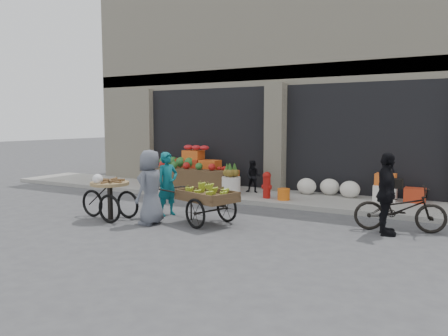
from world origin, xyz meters
The scene contains 15 objects.
ground centered at (0.00, 0.00, 0.00)m, with size 80.00×80.00×0.00m, color #424244.
sidewalk centered at (0.00, 4.10, 0.06)m, with size 18.00×2.20×0.12m, color gray.
building centered at (0.00, 8.03, 3.37)m, with size 14.00×6.45×7.00m.
fruit_display centered at (-2.48, 4.38, 0.67)m, with size 3.10×1.12×1.24m.
pineapple_bin centered at (-0.75, 3.60, 0.37)m, with size 0.52×0.52×0.50m, color silver.
fire_hydrant centered at (0.35, 3.55, 0.50)m, with size 0.22×0.22×0.71m.
orange_bucket centered at (0.85, 3.50, 0.27)m, with size 0.32×0.32×0.30m, color orange.
right_bay_goods centered at (2.61, 4.70, 0.41)m, with size 3.35×0.60×0.70m.
seated_person centered at (-0.35, 4.20, 0.58)m, with size 0.45×0.35×0.93m, color black.
banana_cart centered at (0.20, 0.67, 0.63)m, with size 2.22×1.41×0.87m.
vendor_woman centered at (-1.01, 0.97, 0.73)m, with size 0.53×0.35×1.46m, color #0D5F6A.
tricycle_cart centered at (-1.87, 0.01, 0.57)m, with size 1.43×0.86×0.95m.
vendor_grey centered at (-0.81, 0.10, 0.78)m, with size 0.77×0.50×1.57m, color slate.
bicycle centered at (3.86, 1.94, 0.45)m, with size 0.60×1.72×0.90m, color black.
cyclist centered at (3.66, 1.54, 0.79)m, with size 0.92×0.38×1.57m, color black.
Camera 1 is at (4.89, -7.07, 2.14)m, focal length 35.00 mm.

